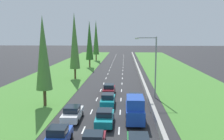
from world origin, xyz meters
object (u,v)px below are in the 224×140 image
Objects in this scene: poplar_tree_second at (43,53)px; white_sedan_left_lane_third at (72,113)px; poplar_tree_third at (75,41)px; street_light_mast at (153,63)px; teal_sedan_centre_lane_fourth at (108,100)px; blue_sedan_right_lane at (135,100)px; blue_hatchback_left_lane at (59,136)px; teal_sedan_centre_lane at (105,117)px; blue_van_right_lane at (135,110)px; poplar_tree_fourth at (89,40)px; poplar_tree_fifth at (96,37)px; maroon_sedan_centre_lane at (109,89)px.

white_sedan_left_lane_third is at bearing -49.02° from poplar_tree_second.
street_light_mast is at bearing -46.79° from poplar_tree_third.
teal_sedan_centre_lane_fourth and white_sedan_left_lane_third have the same top height.
white_sedan_left_lane_third is at bearing -79.59° from poplar_tree_third.
white_sedan_left_lane_third is 1.00× the size of blue_sedan_right_lane.
street_light_mast reaches higher than blue_hatchback_left_lane.
teal_sedan_centre_lane_fourth is 22.99m from poplar_tree_third.
teal_sedan_centre_lane is 3.81m from white_sedan_left_lane_third.
blue_van_right_lane is 0.37× the size of poplar_tree_fourth.
teal_sedan_centre_lane and blue_sedan_right_lane have the same top height.
blue_van_right_lane is 65.87m from poplar_tree_fifth.
poplar_tree_fourth is at bearing 106.20° from blue_sedan_right_lane.
blue_hatchback_left_lane reaches higher than blue_sedan_right_lane.
poplar_tree_second reaches higher than blue_van_right_lane.
blue_sedan_right_lane is 24.40m from poplar_tree_third.
poplar_tree_second reaches higher than teal_sedan_centre_lane.
teal_sedan_centre_lane is at bearing 55.93° from blue_hatchback_left_lane.
blue_hatchback_left_lane is at bearing -81.36° from poplar_tree_third.
poplar_tree_third is at bearing 133.21° from street_light_mast.
poplar_tree_second is 1.31× the size of street_light_mast.
poplar_tree_fifth is at bearing 97.20° from teal_sedan_centre_lane.
blue_hatchback_left_lane is 0.87× the size of blue_sedan_right_lane.
white_sedan_left_lane_third is at bearing 162.05° from teal_sedan_centre_lane.
poplar_tree_fourth is at bearing 89.35° from poplar_tree_second.
poplar_tree_second is at bearing 112.51° from blue_hatchback_left_lane.
poplar_tree_fifth reaches higher than maroon_sedan_centre_lane.
blue_hatchback_left_lane is 0.27× the size of poplar_tree_fifth.
poplar_tree_fourth is (-4.46, 51.58, 6.83)m from blue_hatchback_left_lane.
blue_hatchback_left_lane is at bearing -67.49° from poplar_tree_second.
blue_sedan_right_lane is at bearing 61.07° from blue_hatchback_left_lane.
teal_sedan_centre_lane is 0.92× the size of blue_van_right_lane.
poplar_tree_second is at bearing -90.65° from poplar_tree_fourth.
blue_hatchback_left_lane is 14.21m from poplar_tree_second.
maroon_sedan_centre_lane is 7.34m from blue_sedan_right_lane.
blue_hatchback_left_lane is 6.24m from teal_sedan_centre_lane.
poplar_tree_fifth reaches higher than blue_sedan_right_lane.
blue_van_right_lane is 0.54× the size of street_light_mast.
blue_van_right_lane is 0.35× the size of poplar_tree_third.
white_sedan_left_lane_third is (-6.78, 0.21, -0.59)m from blue_van_right_lane.
blue_van_right_lane reaches higher than maroon_sedan_centre_lane.
blue_van_right_lane is 29.61m from poplar_tree_third.
poplar_tree_third is (-11.60, 26.43, 6.59)m from blue_van_right_lane.
maroon_sedan_centre_lane is 8.15m from street_light_mast.
poplar_tree_fifth is 1.60× the size of street_light_mast.
poplar_tree_fifth is at bearing 101.34° from blue_sedan_right_lane.
teal_sedan_centre_lane is 29.55m from poplar_tree_third.
blue_sedan_right_lane is 41.30m from poplar_tree_fourth.
street_light_mast is at bearing 47.21° from white_sedan_left_lane_third.
maroon_sedan_centre_lane is 0.50× the size of street_light_mast.
blue_hatchback_left_lane reaches higher than teal_sedan_centre_lane_fourth.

